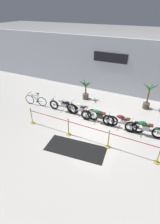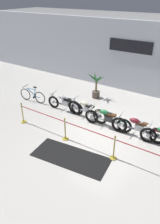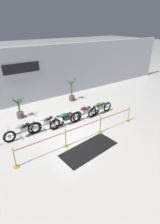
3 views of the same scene
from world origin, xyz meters
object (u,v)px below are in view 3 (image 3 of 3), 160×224
object	(u,v)px
stanchion_mid_left	(66,141)
floor_banner	(89,149)
motorcycle_green_4	(100,108)
motorcycle_cream_1	(47,123)
motorcycle_maroon_3	(85,112)
potted_palm_right_of_row	(72,90)
potted_palm_left_of_row	(19,108)
motorcycle_silver_0	(23,130)
motorcycle_green_2	(66,119)
stanchion_far_left	(62,137)
stanchion_far_right	(128,116)
stanchion_mid_right	(100,127)

from	to	relation	value
stanchion_mid_left	floor_banner	size ratio (longest dim) A/B	0.35
motorcycle_green_4	floor_banner	distance (m)	3.90
motorcycle_cream_1	motorcycle_maroon_3	bearing A→B (deg)	-3.62
motorcycle_green_4	potted_palm_right_of_row	distance (m)	3.16
motorcycle_green_4	potted_palm_right_of_row	bearing A→B (deg)	95.97
potted_palm_left_of_row	motorcycle_cream_1	bearing A→B (deg)	-70.84
motorcycle_cream_1	potted_palm_left_of_row	distance (m)	2.54
motorcycle_silver_0	potted_palm_left_of_row	distance (m)	2.42
motorcycle_green_2	stanchion_far_left	xyz separation A→B (m)	(-1.30, -1.79, 0.23)
stanchion_far_left	stanchion_far_right	size ratio (longest dim) A/B	6.84
motorcycle_cream_1	motorcycle_green_4	world-z (taller)	motorcycle_cream_1
potted_palm_left_of_row	stanchion_mid_left	size ratio (longest dim) A/B	1.48
potted_palm_right_of_row	floor_banner	xyz separation A→B (m)	(-2.54, -5.71, -0.89)
potted_palm_left_of_row	stanchion_far_right	xyz separation A→B (m)	(5.57, -4.36, -0.35)
motorcycle_cream_1	stanchion_far_left	xyz separation A→B (m)	(-0.08, -1.97, 0.22)
motorcycle_cream_1	potted_palm_right_of_row	xyz separation A→B (m)	(3.54, 2.91, 0.42)
motorcycle_silver_0	motorcycle_green_2	size ratio (longest dim) A/B	0.94
motorcycle_green_4	motorcycle_maroon_3	bearing A→B (deg)	178.38
potted_palm_left_of_row	potted_palm_right_of_row	world-z (taller)	potted_palm_right_of_row
potted_palm_left_of_row	stanchion_far_right	bearing A→B (deg)	-38.07
motorcycle_maroon_3	stanchion_far_left	bearing A→B (deg)	-146.77
motorcycle_silver_0	stanchion_mid_left	world-z (taller)	stanchion_mid_left
potted_palm_left_of_row	stanchion_far_right	world-z (taller)	potted_palm_left_of_row
motorcycle_green_4	floor_banner	world-z (taller)	motorcycle_green_4
motorcycle_silver_0	potted_palm_left_of_row	size ratio (longest dim) A/B	1.39
motorcycle_maroon_3	potted_palm_left_of_row	bearing A→B (deg)	143.76
motorcycle_silver_0	potted_palm_right_of_row	size ratio (longest dim) A/B	1.12
potted_palm_left_of_row	stanchion_mid_left	distance (m)	4.48
potted_palm_left_of_row	motorcycle_green_2	bearing A→B (deg)	-51.39
motorcycle_green_4	stanchion_far_left	xyz separation A→B (m)	(-3.95, -1.77, 0.23)
motorcycle_maroon_3	floor_banner	bearing A→B (deg)	-122.28
potted_palm_right_of_row	stanchion_mid_left	size ratio (longest dim) A/B	1.84
motorcycle_green_2	motorcycle_green_4	bearing A→B (deg)	-0.62
potted_palm_left_of_row	potted_palm_right_of_row	bearing A→B (deg)	6.77
motorcycle_green_4	stanchion_far_left	world-z (taller)	stanchion_far_left
motorcycle_maroon_3	floor_banner	xyz separation A→B (m)	(-1.67, -2.64, -0.47)
motorcycle_silver_0	motorcycle_green_2	xyz separation A→B (m)	(2.59, -0.22, 0.01)
motorcycle_green_2	motorcycle_maroon_3	size ratio (longest dim) A/B	0.96
motorcycle_cream_1	stanchion_mid_left	bearing A→B (deg)	-86.02
stanchion_mid_right	floor_banner	distance (m)	1.67
motorcycle_silver_0	potted_palm_right_of_row	bearing A→B (deg)	30.25
motorcycle_silver_0	motorcycle_green_2	distance (m)	2.60
motorcycle_green_2	motorcycle_maroon_3	xyz separation A→B (m)	(1.44, 0.01, 0.01)
motorcycle_cream_1	motorcycle_green_4	xyz separation A→B (m)	(3.86, -0.20, -0.01)
stanchion_mid_right	potted_palm_left_of_row	bearing A→B (deg)	126.57
potted_palm_left_of_row	potted_palm_right_of_row	xyz separation A→B (m)	(4.37, 0.52, 0.19)
floor_banner	stanchion_mid_right	bearing A→B (deg)	24.43
stanchion_mid_left	floor_banner	world-z (taller)	stanchion_mid_left
potted_palm_left_of_row	stanchion_mid_left	bearing A→B (deg)	-77.48
stanchion_mid_left	stanchion_far_right	world-z (taller)	same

